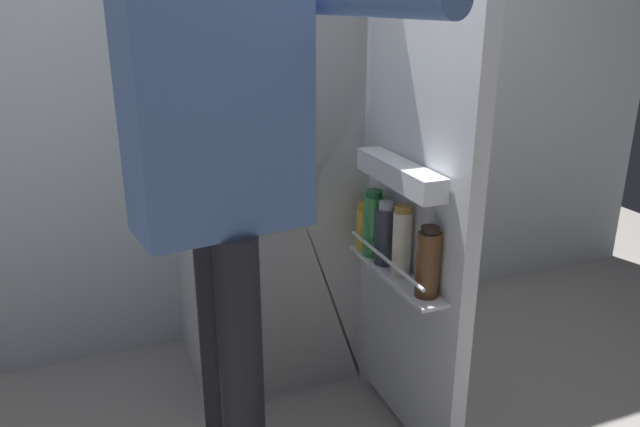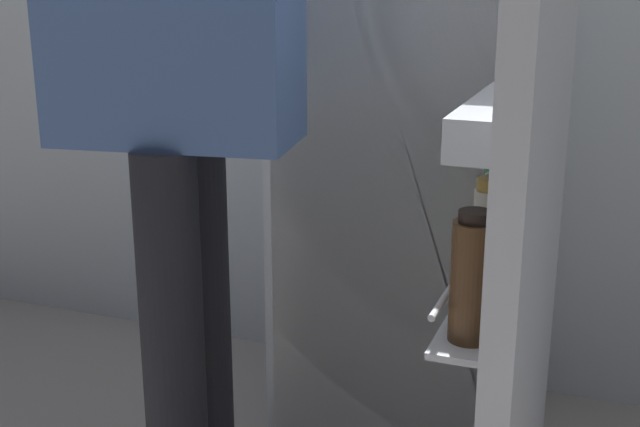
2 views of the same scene
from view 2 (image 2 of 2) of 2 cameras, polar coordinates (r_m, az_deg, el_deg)
The scene contains 2 objects.
refrigerator at distance 2.06m, azimuth 7.53°, elevation 8.13°, with size 0.67×1.18×1.82m.
person at distance 1.58m, azimuth -9.34°, elevation 11.49°, with size 0.64×0.72×1.76m.
Camera 2 is at (0.50, -1.50, 1.21)m, focal length 48.05 mm.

